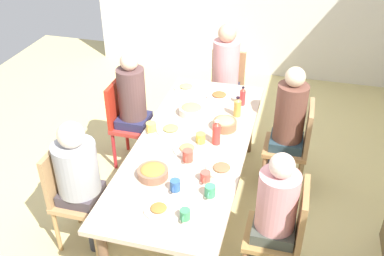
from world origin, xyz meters
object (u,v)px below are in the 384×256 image
(person_0, at_px, (288,120))
(person_4, at_px, (225,70))
(cup_6, at_px, (200,138))
(bottle_0, at_px, (237,107))
(plate_2, at_px, (159,209))
(bottle_1, at_px, (243,96))
(bottle_2, at_px, (216,133))
(cup_3, at_px, (188,156))
(plate_1, at_px, (222,169))
(chair_0, at_px, (295,142))
(dining_table, at_px, (192,150))
(bowl_2, at_px, (225,124))
(chair_4, at_px, (226,86))
(person_1, at_px, (134,102))
(person_3, at_px, (274,210))
(cup_0, at_px, (151,127))
(chair_2, at_px, (72,191))
(chair_1, at_px, (126,118))
(plate_5, at_px, (219,96))
(bowl_1, at_px, (191,110))
(cup_2, at_px, (185,215))
(plate_4, at_px, (171,129))
(bowl_0, at_px, (153,172))
(cup_5, at_px, (175,185))
(plate_3, at_px, (187,149))
(cup_1, at_px, (210,191))

(person_0, xyz_separation_m, person_4, (-0.86, -0.74, 0.02))
(cup_6, bearing_deg, bottle_0, 156.56)
(plate_2, relative_size, bottle_1, 1.07)
(bottle_2, bearing_deg, cup_3, -29.83)
(bottle_0, bearing_deg, plate_1, 1.78)
(chair_0, height_order, cup_3, chair_0)
(person_0, bearing_deg, dining_table, -52.28)
(bowl_2, bearing_deg, chair_4, -170.01)
(person_1, height_order, person_3, person_1)
(chair_4, relative_size, cup_0, 7.31)
(dining_table, distance_m, chair_2, 1.03)
(chair_1, xyz_separation_m, plate_5, (-0.27, 0.89, 0.24))
(bowl_1, relative_size, cup_2, 2.17)
(plate_4, relative_size, bowl_2, 1.19)
(chair_1, xyz_separation_m, bowl_0, (1.08, 0.67, 0.27))
(person_0, height_order, cup_0, person_0)
(person_1, distance_m, bottle_1, 1.06)
(bowl_0, xyz_separation_m, bottle_0, (-1.03, 0.45, 0.05))
(person_3, bearing_deg, plate_4, -126.39)
(bowl_2, bearing_deg, plate_2, -11.46)
(person_3, xyz_separation_m, chair_4, (-2.11, -0.74, -0.18))
(bowl_1, bearing_deg, chair_4, 173.25)
(plate_2, distance_m, bowl_2, 1.16)
(chair_0, distance_m, chair_1, 1.67)
(dining_table, bearing_deg, chair_4, 180.00)
(chair_0, xyz_separation_m, cup_5, (1.18, -0.80, 0.27))
(cup_6, bearing_deg, plate_3, -29.85)
(bowl_0, distance_m, cup_6, 0.58)
(dining_table, distance_m, cup_5, 0.62)
(bottle_0, bearing_deg, bowl_2, -15.55)
(cup_1, height_order, cup_2, cup_1)
(cup_0, bearing_deg, person_1, -143.80)
(chair_0, xyz_separation_m, plate_1, (0.87, -0.52, 0.24))
(chair_1, bearing_deg, plate_4, 54.36)
(chair_1, relative_size, cup_5, 8.18)
(bowl_1, height_order, cup_5, bowl_1)
(dining_table, xyz_separation_m, plate_4, (-0.14, -0.23, 0.09))
(dining_table, height_order, person_0, person_0)
(bottle_0, bearing_deg, person_3, 22.42)
(person_0, bearing_deg, bowl_2, -61.90)
(plate_1, height_order, cup_6, cup_6)
(person_3, height_order, bowl_1, person_3)
(chair_0, relative_size, plate_5, 3.57)
(plate_1, distance_m, bowl_1, 0.87)
(chair_2, bearing_deg, bowl_2, 129.56)
(cup_2, bearing_deg, person_0, 158.63)
(chair_0, height_order, plate_5, chair_0)
(plate_1, height_order, cup_5, cup_5)
(plate_2, xyz_separation_m, bowl_1, (-1.30, -0.11, 0.03))
(chair_4, bearing_deg, plate_4, -9.24)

